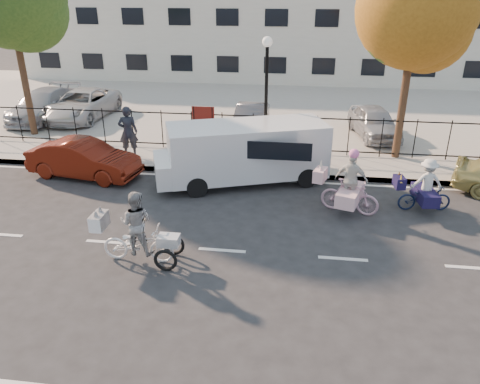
% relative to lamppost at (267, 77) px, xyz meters
% --- Properties ---
extents(ground, '(120.00, 120.00, 0.00)m').
position_rel_lamppost_xyz_m(ground, '(-0.50, -6.80, -3.11)').
color(ground, '#333334').
extents(road_markings, '(60.00, 9.52, 0.01)m').
position_rel_lamppost_xyz_m(road_markings, '(-0.50, -6.80, -3.11)').
color(road_markings, silver).
rests_on(road_markings, ground).
extents(curb, '(60.00, 0.10, 0.15)m').
position_rel_lamppost_xyz_m(curb, '(-0.50, -1.75, -3.04)').
color(curb, '#A8A399').
rests_on(curb, ground).
extents(sidewalk, '(60.00, 2.20, 0.15)m').
position_rel_lamppost_xyz_m(sidewalk, '(-0.50, -0.70, -3.04)').
color(sidewalk, '#A8A399').
rests_on(sidewalk, ground).
extents(parking_lot, '(60.00, 15.60, 0.15)m').
position_rel_lamppost_xyz_m(parking_lot, '(-0.50, 8.20, -3.04)').
color(parking_lot, '#A8A399').
rests_on(parking_lot, ground).
extents(iron_fence, '(58.00, 0.06, 1.50)m').
position_rel_lamppost_xyz_m(iron_fence, '(-0.50, 0.40, -2.21)').
color(iron_fence, black).
rests_on(iron_fence, sidewalk).
extents(building, '(34.00, 10.00, 6.00)m').
position_rel_lamppost_xyz_m(building, '(-0.50, 18.20, -0.11)').
color(building, silver).
rests_on(building, ground).
extents(lamppost, '(0.36, 0.36, 4.33)m').
position_rel_lamppost_xyz_m(lamppost, '(0.00, 0.00, 0.00)').
color(lamppost, black).
rests_on(lamppost, sidewalk).
extents(street_sign, '(0.85, 0.06, 1.80)m').
position_rel_lamppost_xyz_m(street_sign, '(-2.35, 0.00, -1.70)').
color(street_sign, black).
rests_on(street_sign, sidewalk).
extents(zebra_trike, '(2.11, 0.79, 1.82)m').
position_rel_lamppost_xyz_m(zebra_trike, '(-2.40, -7.51, -2.41)').
color(zebra_trike, white).
rests_on(zebra_trike, ground).
extents(unicorn_bike, '(1.99, 1.44, 1.96)m').
position_rel_lamppost_xyz_m(unicorn_bike, '(2.79, -4.18, -2.39)').
color(unicorn_bike, '#D8A4BB').
rests_on(unicorn_bike, ground).
extents(bull_bike, '(1.76, 1.22, 1.61)m').
position_rel_lamppost_xyz_m(bull_bike, '(4.99, -3.74, -2.47)').
color(bull_bike, '#101A38').
rests_on(bull_bike, ground).
extents(white_van, '(6.08, 3.52, 2.00)m').
position_rel_lamppost_xyz_m(white_van, '(-0.51, -2.30, -2.01)').
color(white_van, white).
rests_on(white_van, ground).
extents(red_sedan, '(4.05, 1.98, 1.28)m').
position_rel_lamppost_xyz_m(red_sedan, '(-6.01, -2.59, -2.47)').
color(red_sedan, '#5B160A').
rests_on(red_sedan, ground).
extents(pedestrian, '(0.79, 0.60, 1.92)m').
position_rel_lamppost_xyz_m(pedestrian, '(-5.03, -0.80, -2.00)').
color(pedestrian, black).
rests_on(pedestrian, sidewalk).
extents(lot_car_a, '(2.05, 4.74, 1.36)m').
position_rel_lamppost_xyz_m(lot_car_a, '(-10.92, 3.80, -2.28)').
color(lot_car_a, '#A7A9AF').
rests_on(lot_car_a, parking_lot).
extents(lot_car_b, '(2.48, 4.95, 1.34)m').
position_rel_lamppost_xyz_m(lot_car_b, '(-9.13, 4.10, -2.29)').
color(lot_car_b, silver).
rests_on(lot_car_b, parking_lot).
extents(lot_car_c, '(1.36, 3.69, 1.21)m').
position_rel_lamppost_xyz_m(lot_car_c, '(-0.86, 2.81, -2.36)').
color(lot_car_c, '#52545A').
rests_on(lot_car_c, parking_lot).
extents(lot_car_d, '(2.18, 3.95, 1.27)m').
position_rel_lamppost_xyz_m(lot_car_d, '(4.37, 2.98, -2.33)').
color(lot_car_d, '#A1A4A8').
rests_on(lot_car_d, parking_lot).
extents(tree_mid, '(4.04, 4.04, 7.40)m').
position_rel_lamppost_xyz_m(tree_mid, '(5.05, 0.56, 2.07)').
color(tree_mid, '#442D1D').
rests_on(tree_mid, ground).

